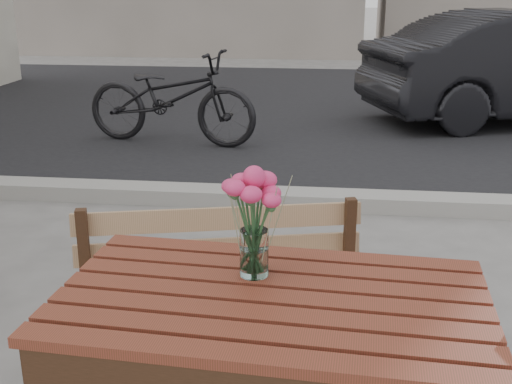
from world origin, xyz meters
The scene contains 5 objects.
street centered at (0.00, 5.06, 0.03)m, with size 30.00×8.12×0.12m.
main_table centered at (0.21, 0.04, 0.65)m, with size 1.31×0.82×0.78m.
main_bench centered at (-0.07, 0.80, 0.47)m, with size 1.30×0.65×0.77m.
main_vase centered at (0.15, 0.17, 1.00)m, with size 0.19×0.19×0.35m.
bicycle centered at (-1.29, 4.85, 0.49)m, with size 0.65×1.86×0.97m, color black.
Camera 1 is at (0.37, -1.63, 1.65)m, focal length 45.00 mm.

